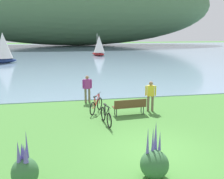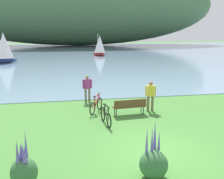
% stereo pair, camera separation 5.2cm
% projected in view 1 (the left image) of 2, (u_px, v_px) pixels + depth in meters
% --- Properties ---
extents(ground_plane, '(200.00, 200.00, 0.00)m').
position_uv_depth(ground_plane, '(155.00, 151.00, 9.79)').
color(ground_plane, '#478438').
extents(bay_water, '(180.00, 80.00, 0.04)m').
position_uv_depth(bay_water, '(78.00, 52.00, 55.67)').
color(bay_water, '#7A99B2').
rests_on(bay_water, ground).
extents(distant_hillside, '(88.83, 28.00, 25.31)m').
position_uv_depth(distant_hillside, '(75.00, 4.00, 79.50)').
color(distant_hillside, '#4C7047').
rests_on(distant_hillside, bay_water).
extents(park_bench_near_camera, '(1.83, 0.63, 0.88)m').
position_uv_depth(park_bench_near_camera, '(130.00, 106.00, 13.93)').
color(park_bench_near_camera, brown).
rests_on(park_bench_near_camera, ground).
extents(bicycle_leaning_near_bench, '(0.27, 1.76, 1.01)m').
position_uv_depth(bicycle_leaning_near_bench, '(106.00, 116.00, 12.57)').
color(bicycle_leaning_near_bench, black).
rests_on(bicycle_leaning_near_bench, ground).
extents(bicycle_beside_path, '(0.92, 1.57, 1.01)m').
position_uv_depth(bicycle_beside_path, '(96.00, 105.00, 14.41)').
color(bicycle_beside_path, black).
rests_on(bicycle_beside_path, ground).
extents(person_at_shoreline, '(0.60, 0.27, 1.71)m').
position_uv_depth(person_at_shoreline, '(87.00, 87.00, 16.36)').
color(person_at_shoreline, '#72604C').
rests_on(person_at_shoreline, ground).
extents(person_on_the_grass, '(0.59, 0.31, 1.71)m').
position_uv_depth(person_on_the_grass, '(151.00, 94.00, 14.48)').
color(person_on_the_grass, '#72604C').
rests_on(person_on_the_grass, ground).
extents(echium_bush_closest_to_camera, '(0.78, 0.78, 1.69)m').
position_uv_depth(echium_bush_closest_to_camera, '(25.00, 171.00, 7.46)').
color(echium_bush_closest_to_camera, '#386B3D').
rests_on(echium_bush_closest_to_camera, ground).
extents(echium_bush_mid_cluster, '(0.88, 0.88, 1.74)m').
position_uv_depth(echium_bush_mid_cluster, '(154.00, 163.00, 7.93)').
color(echium_bush_mid_cluster, '#386B3D').
rests_on(echium_bush_mid_cluster, ground).
extents(sailboat_mid_bay, '(2.78, 3.41, 3.97)m').
position_uv_depth(sailboat_mid_bay, '(99.00, 45.00, 47.11)').
color(sailboat_mid_bay, '#B22323').
rests_on(sailboat_mid_bay, bay_water).
extents(sailboat_toward_hillside, '(4.08, 2.88, 4.62)m').
position_uv_depth(sailboat_toward_hillside, '(3.00, 47.00, 36.08)').
color(sailboat_toward_hillside, navy).
rests_on(sailboat_toward_hillside, bay_water).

